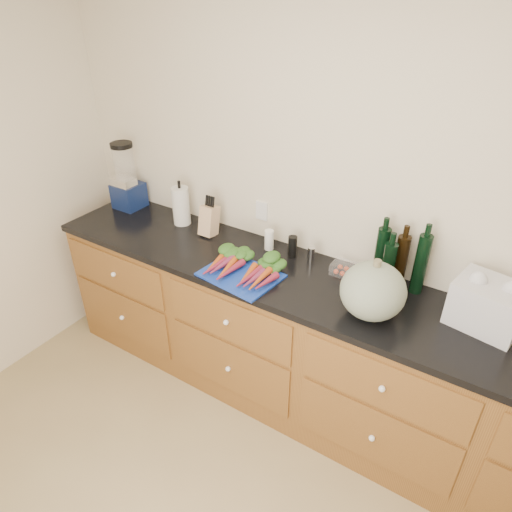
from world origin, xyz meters
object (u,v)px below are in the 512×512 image
Objects in this scene: carrots at (245,266)px; knife_block at (209,220)px; paper_towel at (181,206)px; blender_appliance at (126,180)px; tomato_box at (345,269)px; squash at (373,291)px; cutting_board at (241,275)px.

carrots is 0.52m from knife_block.
paper_towel is (-0.69, 0.27, 0.09)m from carrots.
knife_block is (0.74, -0.02, -0.11)m from blender_appliance.
carrots is 1.64× the size of paper_towel.
knife_block is at bearing -4.61° from paper_towel.
blender_appliance is 0.50m from paper_towel.
knife_block is 1.36× the size of tomato_box.
knife_block is (-0.45, 0.25, 0.06)m from carrots.
squash reaches higher than carrots.
blender_appliance reaches higher than paper_towel.
cutting_board is 1.32× the size of squash.
knife_block is 0.93m from tomato_box.
tomato_box reaches higher than cutting_board.
squash is 1.65× the size of knife_block.
paper_towel reaches higher than cutting_board.
squash is 1.45m from paper_towel.
cutting_board is 0.74m from squash.
blender_appliance is 3.34× the size of tomato_box.
squash is 1.93m from blender_appliance.
knife_block is (-1.18, 0.24, -0.05)m from squash.
carrots is at bearing -29.48° from knife_block.
cutting_board is at bearing -24.74° from paper_towel.
knife_block is (0.25, -0.02, -0.03)m from paper_towel.
knife_block reaches higher than carrots.
knife_block is at bearing -178.15° from tomato_box.
knife_block is at bearing 168.44° from squash.
cutting_board is 0.58m from tomato_box.
blender_appliance is (-1.92, 0.26, 0.06)m from squash.
paper_towel reaches higher than knife_block.
paper_towel is at bearing 0.30° from blender_appliance.
blender_appliance is 2.46× the size of knife_block.
cutting_board is 1.63× the size of paper_towel.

